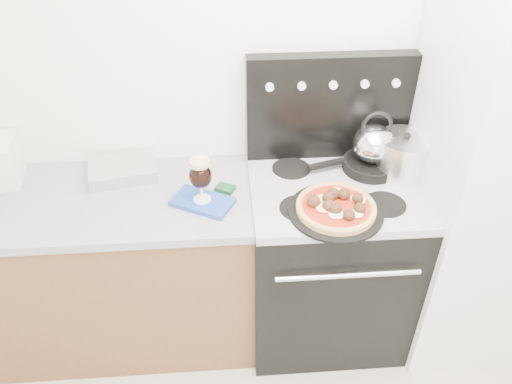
{
  "coord_description": "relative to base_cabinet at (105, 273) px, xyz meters",
  "views": [
    {
      "loc": [
        -0.41,
        -0.59,
        2.22
      ],
      "look_at": [
        -0.29,
        1.05,
        1.0
      ],
      "focal_mm": 35.0,
      "sensor_mm": 36.0,
      "label": 1
    }
  ],
  "objects": [
    {
      "name": "fridge",
      "position": [
        1.8,
        -0.05,
        0.52
      ],
      "size": [
        0.64,
        0.68,
        1.9
      ],
      "primitive_type": "cube",
      "color": "silver",
      "rests_on": "ground"
    },
    {
      "name": "tea_kettle",
      "position": [
        1.29,
        0.1,
        0.64
      ],
      "size": [
        0.22,
        0.22,
        0.21
      ],
      "primitive_type": null,
      "rotation": [
        0.0,
        0.0,
        -0.17
      ],
      "color": "white",
      "rests_on": "skillet"
    },
    {
      "name": "cooktop",
      "position": [
        1.1,
        -0.02,
        0.47
      ],
      "size": [
        0.76,
        0.65,
        0.04
      ],
      "primitive_type": "cube",
      "color": "#ADADB2",
      "rests_on": "stove_body"
    },
    {
      "name": "room_shell",
      "position": [
        1.02,
        -0.91,
        0.82
      ],
      "size": [
        3.52,
        3.01,
        2.52
      ],
      "color": "beige",
      "rests_on": "ground"
    },
    {
      "name": "backguard",
      "position": [
        1.1,
        0.25,
        0.74
      ],
      "size": [
        0.76,
        0.08,
        0.5
      ],
      "primitive_type": "cube",
      "color": "black",
      "rests_on": "cooktop"
    },
    {
      "name": "beer_glass",
      "position": [
        0.51,
        -0.09,
        0.6
      ],
      "size": [
        0.11,
        0.11,
        0.21
      ],
      "primitive_type": null,
      "rotation": [
        0.0,
        0.0,
        -0.17
      ],
      "color": "black",
      "rests_on": "oven_mitt"
    },
    {
      "name": "skillet",
      "position": [
        1.29,
        0.1,
        0.51
      ],
      "size": [
        0.32,
        0.32,
        0.05
      ],
      "primitive_type": "cylinder",
      "rotation": [
        0.0,
        0.0,
        0.29
      ],
      "color": "black",
      "rests_on": "cooktop"
    },
    {
      "name": "countertop",
      "position": [
        0.0,
        0.0,
        0.45
      ],
      "size": [
        1.48,
        0.63,
        0.04
      ],
      "primitive_type": "cube",
      "color": "gray",
      "rests_on": "base_cabinet"
    },
    {
      "name": "base_cabinet",
      "position": [
        0.0,
        0.0,
        0.0
      ],
      "size": [
        1.45,
        0.6,
        0.86
      ],
      "primitive_type": "cube",
      "color": "brown",
      "rests_on": "ground"
    },
    {
      "name": "pizza_pan",
      "position": [
        1.07,
        -0.21,
        0.5
      ],
      "size": [
        0.43,
        0.43,
        0.01
      ],
      "primitive_type": "cylinder",
      "rotation": [
        0.0,
        0.0,
        -0.08
      ],
      "color": "black",
      "rests_on": "cooktop"
    },
    {
      "name": "pizza",
      "position": [
        1.07,
        -0.21,
        0.53
      ],
      "size": [
        0.4,
        0.4,
        0.05
      ],
      "primitive_type": null,
      "rotation": [
        0.0,
        0.0,
        -0.24
      ],
      "color": "tan",
      "rests_on": "pizza_pan"
    },
    {
      "name": "stove_body",
      "position": [
        1.1,
        -0.02,
        0.01
      ],
      "size": [
        0.76,
        0.65,
        0.88
      ],
      "primitive_type": "cube",
      "color": "black",
      "rests_on": "ground"
    },
    {
      "name": "foil_sheet",
      "position": [
        0.14,
        0.16,
        0.5
      ],
      "size": [
        0.34,
        0.28,
        0.06
      ],
      "primitive_type": "cube",
      "rotation": [
        0.0,
        0.0,
        0.19
      ],
      "color": "white",
      "rests_on": "countertop"
    },
    {
      "name": "oven_mitt",
      "position": [
        0.51,
        -0.09,
        0.48
      ],
      "size": [
        0.3,
        0.25,
        0.02
      ],
      "primitive_type": "cube",
      "rotation": [
        0.0,
        0.0,
        -0.5
      ],
      "color": "#2246AB",
      "rests_on": "countertop"
    },
    {
      "name": "stock_pot",
      "position": [
        1.42,
        0.06,
        0.58
      ],
      "size": [
        0.3,
        0.3,
        0.17
      ],
      "primitive_type": "cylinder",
      "rotation": [
        0.0,
        0.0,
        -0.27
      ],
      "color": "silver",
      "rests_on": "cooktop"
    }
  ]
}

